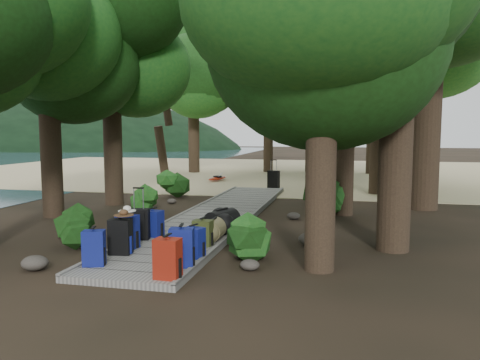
% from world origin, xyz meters
% --- Properties ---
extents(ground, '(120.00, 120.00, 0.00)m').
position_xyz_m(ground, '(0.00, 0.00, 0.00)').
color(ground, '#322419').
rests_on(ground, ground).
extents(sand_beach, '(40.00, 22.00, 0.02)m').
position_xyz_m(sand_beach, '(0.00, 16.00, 0.01)').
color(sand_beach, tan).
rests_on(sand_beach, ground).
extents(distant_hill, '(32.00, 16.00, 12.00)m').
position_xyz_m(distant_hill, '(-40.00, 48.00, 0.00)').
color(distant_hill, black).
rests_on(distant_hill, ground).
extents(boardwalk, '(2.00, 12.00, 0.12)m').
position_xyz_m(boardwalk, '(0.00, 1.00, 0.06)').
color(boardwalk, gray).
rests_on(boardwalk, ground).
extents(backpack_left_a, '(0.41, 0.34, 0.67)m').
position_xyz_m(backpack_left_a, '(-0.70, -4.35, 0.45)').
color(backpack_left_a, navy).
rests_on(backpack_left_a, boardwalk).
extents(backpack_left_b, '(0.43, 0.33, 0.73)m').
position_xyz_m(backpack_left_b, '(-0.62, -3.56, 0.48)').
color(backpack_left_b, black).
rests_on(backpack_left_b, boardwalk).
extents(backpack_left_c, '(0.43, 0.34, 0.72)m').
position_xyz_m(backpack_left_c, '(-0.69, -3.12, 0.48)').
color(backpack_left_c, navy).
rests_on(backpack_left_c, boardwalk).
extents(backpack_left_d, '(0.45, 0.37, 0.62)m').
position_xyz_m(backpack_left_d, '(-0.64, -2.04, 0.43)').
color(backpack_left_d, navy).
rests_on(backpack_left_d, boardwalk).
extents(backpack_right_a, '(0.40, 0.30, 0.70)m').
position_xyz_m(backpack_right_a, '(0.77, -4.72, 0.47)').
color(backpack_right_a, '#9B2B10').
rests_on(backpack_right_a, boardwalk).
extents(backpack_right_b, '(0.45, 0.35, 0.72)m').
position_xyz_m(backpack_right_b, '(0.76, -4.06, 0.48)').
color(backpack_right_b, navy).
rests_on(backpack_right_b, boardwalk).
extents(backpack_right_c, '(0.41, 0.34, 0.61)m').
position_xyz_m(backpack_right_c, '(0.78, -3.48, 0.42)').
color(backpack_right_c, navy).
rests_on(backpack_right_c, boardwalk).
extents(backpack_right_d, '(0.39, 0.29, 0.56)m').
position_xyz_m(backpack_right_d, '(0.67, -2.58, 0.40)').
color(backpack_right_d, '#354019').
rests_on(backpack_right_d, boardwalk).
extents(duffel_right_khaki, '(0.43, 0.64, 0.42)m').
position_xyz_m(duffel_right_khaki, '(0.75, -2.05, 0.33)').
color(duffel_right_khaki, brown).
rests_on(duffel_right_khaki, boardwalk).
extents(duffel_right_black, '(0.75, 0.91, 0.49)m').
position_xyz_m(duffel_right_black, '(0.71, -1.26, 0.37)').
color(duffel_right_black, black).
rests_on(duffel_right_black, boardwalk).
extents(suitcase_on_boardwalk, '(0.46, 0.32, 0.65)m').
position_xyz_m(suitcase_on_boardwalk, '(-0.79, -2.39, 0.44)').
color(suitcase_on_boardwalk, black).
rests_on(suitcase_on_boardwalk, boardwalk).
extents(lone_suitcase_on_sand, '(0.52, 0.38, 0.73)m').
position_xyz_m(lone_suitcase_on_sand, '(0.47, 7.83, 0.39)').
color(lone_suitcase_on_sand, black).
rests_on(lone_suitcase_on_sand, sand_beach).
extents(hat_brown, '(0.36, 0.36, 0.11)m').
position_xyz_m(hat_brown, '(-0.54, -3.55, 0.90)').
color(hat_brown, '#51351E').
rests_on(hat_brown, backpack_left_b).
extents(hat_white, '(0.34, 0.34, 0.11)m').
position_xyz_m(hat_white, '(-0.71, -3.09, 0.90)').
color(hat_white, silver).
rests_on(hat_white, backpack_left_c).
extents(kayak, '(1.45, 3.19, 0.31)m').
position_xyz_m(kayak, '(-2.58, 10.04, 0.18)').
color(kayak, '#9E210D').
rests_on(kayak, sand_beach).
extents(sun_lounger, '(1.29, 2.01, 0.62)m').
position_xyz_m(sun_lounger, '(3.11, 10.46, 0.33)').
color(sun_lounger, silver).
rests_on(sun_lounger, sand_beach).
extents(tree_right_a, '(4.45, 4.45, 7.41)m').
position_xyz_m(tree_right_a, '(3.00, -3.35, 3.71)').
color(tree_right_a, black).
rests_on(tree_right_a, ground).
extents(tree_right_b, '(5.19, 5.19, 9.27)m').
position_xyz_m(tree_right_b, '(4.36, -1.65, 4.63)').
color(tree_right_b, black).
rests_on(tree_right_b, ground).
extents(tree_right_c, '(4.57, 4.57, 7.91)m').
position_xyz_m(tree_right_c, '(3.35, 2.24, 3.96)').
color(tree_right_c, black).
rests_on(tree_right_c, ground).
extents(tree_right_d, '(6.73, 6.73, 12.34)m').
position_xyz_m(tree_right_d, '(5.73, 3.77, 6.17)').
color(tree_right_d, black).
rests_on(tree_right_d, ground).
extents(tree_right_e, '(4.65, 4.65, 8.37)m').
position_xyz_m(tree_right_e, '(4.55, 7.03, 4.19)').
color(tree_right_e, black).
rests_on(tree_right_e, ground).
extents(tree_right_f, '(6.17, 6.17, 11.02)m').
position_xyz_m(tree_right_f, '(6.83, 9.74, 5.51)').
color(tree_right_f, black).
rests_on(tree_right_f, ground).
extents(tree_left_b, '(4.52, 4.52, 8.14)m').
position_xyz_m(tree_left_b, '(-4.56, 0.11, 4.07)').
color(tree_left_b, black).
rests_on(tree_left_b, ground).
extents(tree_left_c, '(4.87, 4.87, 8.47)m').
position_xyz_m(tree_left_c, '(-3.96, 2.50, 4.23)').
color(tree_left_c, black).
rests_on(tree_left_c, ground).
extents(tree_back_a, '(4.56, 4.56, 7.90)m').
position_xyz_m(tree_back_a, '(-1.05, 15.54, 3.95)').
color(tree_back_a, black).
rests_on(tree_back_a, ground).
extents(tree_back_b, '(4.99, 4.99, 8.92)m').
position_xyz_m(tree_back_b, '(1.32, 16.55, 4.46)').
color(tree_back_b, black).
rests_on(tree_back_b, ground).
extents(tree_back_c, '(4.58, 4.58, 8.24)m').
position_xyz_m(tree_back_c, '(4.75, 15.69, 4.12)').
color(tree_back_c, black).
rests_on(tree_back_c, ground).
extents(tree_back_d, '(5.39, 5.39, 8.99)m').
position_xyz_m(tree_back_d, '(-5.18, 14.35, 4.49)').
color(tree_back_d, black).
rests_on(tree_back_d, ground).
extents(palm_right_a, '(4.16, 4.16, 7.09)m').
position_xyz_m(palm_right_a, '(2.61, 6.36, 3.55)').
color(palm_right_a, '#113F14').
rests_on(palm_right_a, ground).
extents(palm_right_b, '(4.07, 4.07, 7.87)m').
position_xyz_m(palm_right_b, '(4.60, 10.67, 3.93)').
color(palm_right_b, '#113F14').
rests_on(palm_right_b, ground).
extents(palm_right_c, '(4.58, 4.58, 7.28)m').
position_xyz_m(palm_right_c, '(2.68, 11.88, 3.64)').
color(palm_right_c, '#113F14').
rests_on(palm_right_c, ground).
extents(palm_left_a, '(4.90, 4.90, 7.79)m').
position_xyz_m(palm_left_a, '(-4.19, 6.89, 3.90)').
color(palm_left_a, '#113F14').
rests_on(palm_left_a, ground).
extents(rock_left_a, '(0.46, 0.42, 0.25)m').
position_xyz_m(rock_left_a, '(-1.77, -4.46, 0.13)').
color(rock_left_a, '#4C473F').
rests_on(rock_left_a, ground).
extents(rock_left_b, '(0.36, 0.32, 0.20)m').
position_xyz_m(rock_left_b, '(-2.66, -2.20, 0.10)').
color(rock_left_b, '#4C473F').
rests_on(rock_left_b, ground).
extents(rock_left_c, '(0.52, 0.47, 0.28)m').
position_xyz_m(rock_left_c, '(-1.58, 0.27, 0.14)').
color(rock_left_c, '#4C473F').
rests_on(rock_left_c, ground).
extents(rock_left_d, '(0.31, 0.28, 0.17)m').
position_xyz_m(rock_left_d, '(-2.19, 3.05, 0.08)').
color(rock_left_d, '#4C473F').
rests_on(rock_left_d, ground).
extents(rock_right_a, '(0.34, 0.31, 0.19)m').
position_xyz_m(rock_right_a, '(1.84, -3.63, 0.09)').
color(rock_right_a, '#4C473F').
rests_on(rock_right_a, ground).
extents(rock_right_b, '(0.51, 0.46, 0.28)m').
position_xyz_m(rock_right_b, '(2.73, -1.67, 0.14)').
color(rock_right_b, '#4C473F').
rests_on(rock_right_b, ground).
extents(rock_right_c, '(0.36, 0.32, 0.20)m').
position_xyz_m(rock_right_c, '(2.06, 1.17, 0.10)').
color(rock_right_c, '#4C473F').
rests_on(rock_right_c, ground).
extents(rock_right_d, '(0.53, 0.48, 0.29)m').
position_xyz_m(rock_right_d, '(2.98, 3.83, 0.15)').
color(rock_right_d, '#4C473F').
rests_on(rock_right_d, ground).
extents(shrub_left_a, '(1.01, 1.01, 0.91)m').
position_xyz_m(shrub_left_a, '(-2.05, -2.91, 0.45)').
color(shrub_left_a, '#174D19').
rests_on(shrub_left_a, ground).
extents(shrub_left_b, '(0.79, 0.79, 0.71)m').
position_xyz_m(shrub_left_b, '(-2.34, 1.45, 0.36)').
color(shrub_left_b, '#174D19').
rests_on(shrub_left_b, ground).
extents(shrub_left_c, '(1.23, 1.23, 1.10)m').
position_xyz_m(shrub_left_c, '(-2.70, 4.41, 0.55)').
color(shrub_left_c, '#174D19').
rests_on(shrub_left_c, ground).
extents(shrub_right_a, '(0.94, 0.94, 0.85)m').
position_xyz_m(shrub_right_a, '(1.81, -2.90, 0.42)').
color(shrub_right_a, '#174D19').
rests_on(shrub_right_a, ground).
extents(shrub_right_b, '(1.33, 1.33, 1.19)m').
position_xyz_m(shrub_right_b, '(2.72, 2.04, 0.60)').
color(shrub_right_b, '#174D19').
rests_on(shrub_right_b, ground).
extents(shrub_right_c, '(0.94, 0.94, 0.84)m').
position_xyz_m(shrub_right_c, '(2.40, 5.74, 0.42)').
color(shrub_right_c, '#174D19').
rests_on(shrub_right_c, ground).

